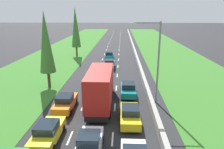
% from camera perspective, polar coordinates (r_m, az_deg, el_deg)
% --- Properties ---
extents(ground_plane, '(300.00, 300.00, 0.00)m').
position_cam_1_polar(ground_plane, '(60.88, 0.31, 7.07)').
color(ground_plane, '#28282B').
rests_on(ground_plane, ground).
extents(grass_verge_left, '(14.00, 140.00, 0.04)m').
position_cam_1_polar(grass_verge_left, '(62.66, -11.42, 7.03)').
color(grass_verge_left, '#387528').
rests_on(grass_verge_left, ground).
extents(grass_verge_right, '(14.00, 140.00, 0.04)m').
position_cam_1_polar(grass_verge_right, '(61.99, 13.78, 6.79)').
color(grass_verge_right, '#387528').
rests_on(grass_verge_right, ground).
extents(median_barrier, '(0.44, 120.00, 0.85)m').
position_cam_1_polar(median_barrier, '(60.85, 5.73, 7.39)').
color(median_barrier, '#9E9B93').
rests_on(median_barrier, ground).
extents(lane_markings, '(3.64, 116.00, 0.01)m').
position_cam_1_polar(lane_markings, '(60.88, 0.31, 7.08)').
color(lane_markings, white).
rests_on(lane_markings, ground).
extents(white_hatchback_centre_lane, '(1.74, 3.90, 1.72)m').
position_cam_1_polar(white_hatchback_centre_lane, '(16.09, -6.04, -17.94)').
color(white_hatchback_centre_lane, white).
rests_on(white_hatchback_centre_lane, ground).
extents(red_box_truck_centre_lane, '(2.46, 9.40, 4.18)m').
position_cam_1_polar(red_box_truck_centre_lane, '(22.98, -3.05, -3.21)').
color(red_box_truck_centre_lane, black).
rests_on(red_box_truck_centre_lane, ground).
extents(orange_hatchback_centre_lane, '(1.74, 3.90, 1.72)m').
position_cam_1_polar(orange_hatchback_centre_lane, '(33.17, -2.01, 0.57)').
color(orange_hatchback_centre_lane, orange).
rests_on(orange_hatchback_centre_lane, ground).
extents(teal_sedan_centre_lane, '(1.82, 4.50, 1.64)m').
position_cam_1_polar(teal_sedan_centre_lane, '(38.75, -0.65, 2.87)').
color(teal_sedan_centre_lane, teal).
rests_on(teal_sedan_centre_lane, ground).
extents(yellow_sedan_left_lane, '(1.82, 4.50, 1.64)m').
position_cam_1_polar(yellow_sedan_left_lane, '(18.02, -16.89, -14.63)').
color(yellow_sedan_left_lane, yellow).
rests_on(yellow_sedan_left_lane, ground).
extents(yellow_sedan_right_lane, '(1.82, 4.50, 1.64)m').
position_cam_1_polar(yellow_sedan_right_lane, '(20.00, 4.88, -10.65)').
color(yellow_sedan_right_lane, yellow).
rests_on(yellow_sedan_right_lane, ground).
extents(teal_hatchback_centre_lane, '(1.74, 3.90, 1.72)m').
position_cam_1_polar(teal_hatchback_centre_lane, '(46.10, -0.71, 5.09)').
color(teal_hatchback_centre_lane, teal).
rests_on(teal_hatchback_centre_lane, ground).
extents(orange_sedan_left_lane, '(1.82, 4.50, 1.64)m').
position_cam_1_polar(orange_sedan_left_lane, '(22.95, -12.43, -7.30)').
color(orange_sedan_left_lane, orange).
rests_on(orange_sedan_left_lane, ground).
extents(teal_sedan_right_lane, '(1.82, 4.50, 1.64)m').
position_cam_1_polar(teal_sedan_right_lane, '(26.24, 4.37, -3.88)').
color(teal_sedan_right_lane, teal).
rests_on(teal_sedan_right_lane, ground).
extents(poplar_tree_second, '(2.05, 2.05, 10.17)m').
position_cam_1_polar(poplar_tree_second, '(28.93, -17.36, 8.21)').
color(poplar_tree_second, '#4C3823').
rests_on(poplar_tree_second, ground).
extents(poplar_tree_third, '(2.08, 2.08, 11.05)m').
position_cam_1_polar(poplar_tree_third, '(49.46, -9.75, 12.35)').
color(poplar_tree_third, '#4C3823').
rests_on(poplar_tree_third, ground).
extents(street_light_mast, '(3.20, 0.28, 9.00)m').
position_cam_1_polar(street_light_mast, '(23.31, 11.58, 4.55)').
color(street_light_mast, gray).
rests_on(street_light_mast, ground).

